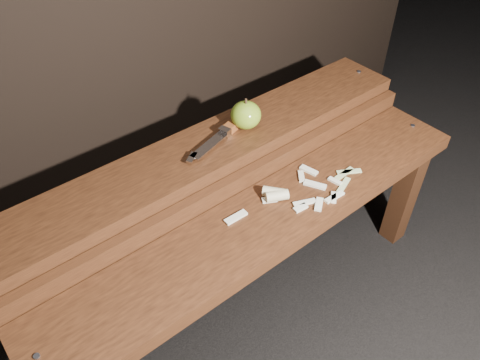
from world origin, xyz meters
TOP-DOWN VIEW (x-y plane):
  - ground at (0.00, 0.00)m, footprint 60.00×60.00m
  - bench_front_tier at (0.00, -0.06)m, footprint 1.20×0.20m
  - bench_rear_tier at (0.00, 0.17)m, footprint 1.20×0.21m
  - apple at (0.11, 0.17)m, footprint 0.08×0.08m
  - knife at (0.07, 0.18)m, footprint 0.26×0.09m
  - apple_scraps at (0.08, -0.04)m, footprint 0.39×0.15m

SIDE VIEW (x-z plane):
  - ground at x=0.00m, z-range 0.00..0.00m
  - bench_front_tier at x=0.00m, z-range 0.14..0.56m
  - bench_rear_tier at x=0.00m, z-range 0.16..0.67m
  - apple_scraps at x=0.08m, z-range 0.42..0.44m
  - knife at x=0.07m, z-range 0.50..0.52m
  - apple at x=0.11m, z-range 0.49..0.58m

